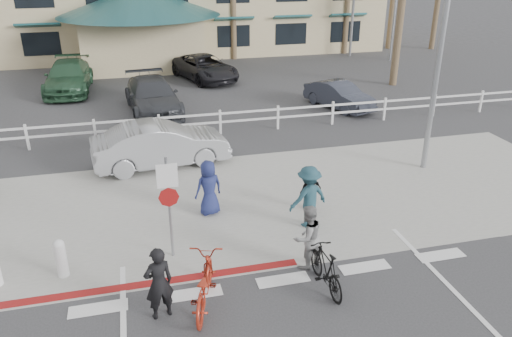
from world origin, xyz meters
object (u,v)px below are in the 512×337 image
object	(u,v)px
sign_post	(169,203)
bike_red	(204,284)
bike_black	(326,269)
car_white_sedan	(161,145)

from	to	relation	value
sign_post	bike_red	size ratio (longest dim) A/B	1.44
bike_black	sign_post	bearing A→B (deg)	-36.08
bike_red	car_white_sedan	world-z (taller)	car_white_sedan
sign_post	bike_black	distance (m)	3.87
bike_black	car_white_sedan	bearing A→B (deg)	-71.65
car_white_sedan	bike_red	bearing A→B (deg)	174.76
sign_post	car_white_sedan	size ratio (longest dim) A/B	0.63
sign_post	car_white_sedan	world-z (taller)	sign_post
bike_red	car_white_sedan	size ratio (longest dim) A/B	0.44
bike_red	car_white_sedan	distance (m)	7.68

